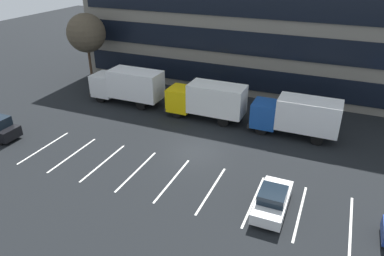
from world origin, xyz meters
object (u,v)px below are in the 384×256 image
Objects in this scene: box_truck_white at (128,85)px; sedan_white at (272,200)px; box_truck_blue at (297,115)px; box_truck_yellow at (207,99)px; bare_tree at (86,33)px.

sedan_white is (16.74, -10.85, -1.25)m from box_truck_white.
box_truck_white reaches higher than sedan_white.
box_truck_blue is 7.90m from box_truck_yellow.
box_truck_blue is at bearing -1.95° from box_truck_white.
box_truck_white is 1.80× the size of sedan_white.
box_truck_yellow is at bearing 127.97° from sedan_white.
box_truck_yellow is 16.49m from bare_tree.
box_truck_white reaches higher than box_truck_yellow.
box_truck_blue is 0.91× the size of bare_tree.
bare_tree is at bearing 166.55° from box_truck_yellow.
box_truck_white is 1.04× the size of box_truck_yellow.
bare_tree is (-7.05, 3.38, 3.79)m from box_truck_white.
bare_tree reaches higher than box_truck_white.
bare_tree is at bearing 149.11° from sedan_white.
sedan_white is at bearing -88.33° from box_truck_blue.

